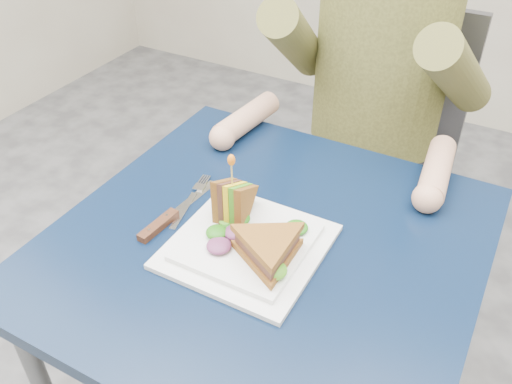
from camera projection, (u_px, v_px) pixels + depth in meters
The scene contains 12 objects.
table at pixel (266, 269), 1.04m from camera, with size 0.75×0.75×0.73m.
chair at pixel (378, 144), 1.60m from camera, with size 0.42×0.40×0.93m.
diner at pixel (384, 34), 1.30m from camera, with size 0.54×0.59×0.74m.
plate at pixel (247, 245), 0.96m from camera, with size 0.26×0.26×0.02m.
sandwich_flat at pixel (269, 249), 0.90m from camera, with size 0.20×0.20×0.05m.
sandwich_upright at pixel (233, 202), 0.99m from camera, with size 0.08×0.13×0.13m.
fork at pixel (189, 202), 1.07m from camera, with size 0.05×0.18×0.01m.
knife at pixel (165, 220), 1.02m from camera, with size 0.04×0.22×0.02m.
toothpick at pixel (232, 173), 0.95m from camera, with size 0.00×0.00×0.06m, color tan.
toothpick_frill at pixel (231, 160), 0.93m from camera, with size 0.01×0.01×0.02m, color orange.
lettuce_spill at pixel (253, 234), 0.96m from camera, with size 0.15×0.13×0.02m, color #337A14, non-canonical shape.
onion_ring at pixel (256, 235), 0.94m from camera, with size 0.04×0.04×0.01m, color #9E4C7A.
Camera 1 is at (0.34, -0.66, 1.40)m, focal length 38.00 mm.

